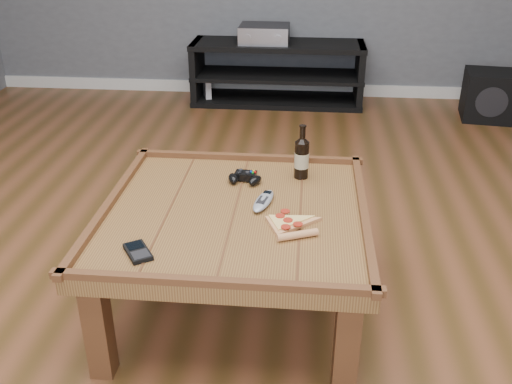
# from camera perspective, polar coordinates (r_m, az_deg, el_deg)

# --- Properties ---
(ground) EXTENTS (6.00, 6.00, 0.00)m
(ground) POSITION_cam_1_polar(r_m,az_deg,el_deg) (2.42, -1.95, -11.24)
(ground) COLOR #472E14
(ground) RESTS_ON ground
(baseboard) EXTENTS (5.00, 0.02, 0.10)m
(baseboard) POSITION_cam_1_polar(r_m,az_deg,el_deg) (5.09, 2.28, 10.31)
(baseboard) COLOR silver
(baseboard) RESTS_ON ground
(coffee_table) EXTENTS (1.03, 1.03, 0.48)m
(coffee_table) POSITION_cam_1_polar(r_m,az_deg,el_deg) (2.20, -2.11, -3.17)
(coffee_table) COLOR #563418
(coffee_table) RESTS_ON ground
(media_console) EXTENTS (1.40, 0.45, 0.50)m
(media_console) POSITION_cam_1_polar(r_m,az_deg,el_deg) (4.81, 2.15, 11.75)
(media_console) COLOR black
(media_console) RESTS_ON ground
(beer_bottle) EXTENTS (0.06, 0.06, 0.23)m
(beer_bottle) POSITION_cam_1_polar(r_m,az_deg,el_deg) (2.40, 4.59, 3.53)
(beer_bottle) COLOR black
(beer_bottle) RESTS_ON coffee_table
(game_controller) EXTENTS (0.16, 0.11, 0.04)m
(game_controller) POSITION_cam_1_polar(r_m,az_deg,el_deg) (2.38, -1.13, 1.45)
(game_controller) COLOR black
(game_controller) RESTS_ON coffee_table
(pizza_slice) EXTENTS (0.25, 0.31, 0.03)m
(pizza_slice) POSITION_cam_1_polar(r_m,az_deg,el_deg) (2.06, 3.34, -3.25)
(pizza_slice) COLOR tan
(pizza_slice) RESTS_ON coffee_table
(smartphone) EXTENTS (0.13, 0.14, 0.02)m
(smartphone) POSITION_cam_1_polar(r_m,az_deg,el_deg) (1.94, -11.73, -5.87)
(smartphone) COLOR black
(smartphone) RESTS_ON coffee_table
(remote_control) EXTENTS (0.10, 0.20, 0.03)m
(remote_control) POSITION_cam_1_polar(r_m,az_deg,el_deg) (2.21, 0.75, -0.88)
(remote_control) COLOR gray
(remote_control) RESTS_ON coffee_table
(av_receiver) EXTENTS (0.39, 0.34, 0.14)m
(av_receiver) POSITION_cam_1_polar(r_m,az_deg,el_deg) (4.74, 0.85, 15.54)
(av_receiver) COLOR black
(av_receiver) RESTS_ON media_console
(subwoofer) EXTENTS (0.41, 0.41, 0.36)m
(subwoofer) POSITION_cam_1_polar(r_m,az_deg,el_deg) (4.79, 22.22, 8.94)
(subwoofer) COLOR black
(subwoofer) RESTS_ON ground
(game_console) EXTENTS (0.16, 0.21, 0.24)m
(game_console) POSITION_cam_1_polar(r_m,az_deg,el_deg) (4.89, -4.90, 10.24)
(game_console) COLOR gray
(game_console) RESTS_ON ground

